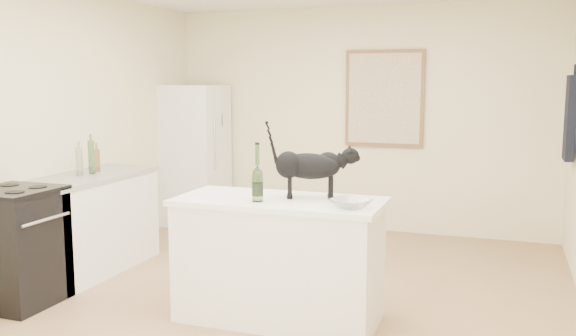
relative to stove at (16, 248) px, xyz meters
The scene contains 17 objects.
floor 2.09m from the stove, 17.10° to the left, with size 5.50×5.50×0.00m, color #9E7A54.
wall_back 3.97m from the stove, 59.80° to the left, with size 4.50×4.50×0.00m, color beige.
wall_left 1.08m from the stove, 116.57° to the left, with size 5.50×5.50×0.00m, color beige.
island_base 2.09m from the stove, 11.04° to the left, with size 1.44×0.67×0.86m, color white.
island_top 2.13m from the stove, 11.04° to the left, with size 1.50×0.70×0.04m, color white.
left_cabinets 0.90m from the stove, 90.00° to the left, with size 0.60×1.40×0.86m, color white.
left_countertop 1.00m from the stove, 90.00° to the left, with size 0.62×1.44×0.04m, color gray.
stove is the anchor object (origin of this frame).
fridge 2.98m from the stove, 90.00° to the left, with size 0.68×0.68×1.70m, color white.
artwork_frame 4.16m from the stove, 55.87° to the left, with size 0.90×0.03×1.10m, color brown.
artwork_canvas 4.14m from the stove, 55.73° to the left, with size 0.82×0.00×1.02m, color beige.
hanging_garment 5.01m from the stove, 32.62° to the left, with size 0.08×0.34×0.80m, color black.
black_cat 2.39m from the stove, 12.73° to the left, with size 0.59×0.18×0.42m, color black, non-canonical shape.
wine_bottle 2.06m from the stove, ahead, with size 0.08×0.08×0.37m, color #2A5E25.
glass_bowl 2.67m from the stove, ahead, with size 0.26×0.26×0.06m, color white.
fridge_paper 3.19m from the stove, 83.57° to the left, with size 0.00×0.12×0.16m, color white.
counter_bottle_cluster 1.11m from the stove, 90.61° to the left, with size 0.10×0.32×0.31m.
Camera 1 is at (1.61, -4.25, 1.73)m, focal length 38.08 mm.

